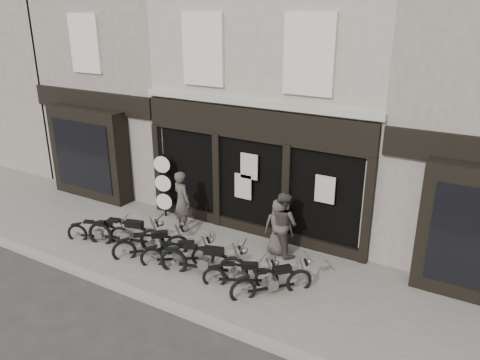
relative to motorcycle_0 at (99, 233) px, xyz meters
The scene contains 17 objects.
ground_plane 3.53m from the motorcycle_0, ahead, with size 90.00×90.00×0.00m, color #2D2B28.
pavement 3.59m from the motorcycle_0, 11.34° to the left, with size 30.00×4.20×0.12m, color #635F57.
kerb 3.81m from the motorcycle_0, 22.39° to the right, with size 30.00×0.25×0.13m, color gray.
central_building 7.70m from the motorcycle_0, 58.62° to the left, with size 7.30×6.22×8.34m.
neighbour_left 7.35m from the motorcycle_0, 116.49° to the left, with size 5.60×6.73×8.34m.
filler_left 12.98m from the motorcycle_0, 152.16° to the left, with size 11.00×6.00×8.20m, color #9D9285.
motorcycle_0 is the anchor object (origin of this frame).
motorcycle_1 0.95m from the motorcycle_0, ahead, with size 2.31×0.99×1.14m.
motorcycle_2 1.89m from the motorcycle_0, ahead, with size 1.66×1.60×1.00m.
motorcycle_3 2.80m from the motorcycle_0, ahead, with size 1.72×1.32×0.94m.
motorcycle_4 3.68m from the motorcycle_0, ahead, with size 2.28×0.98×1.12m.
motorcycle_5 4.73m from the motorcycle_0, ahead, with size 1.72×1.09×0.90m.
motorcycle_6 5.55m from the motorcycle_0, ahead, with size 1.58×1.66×0.99m.
man_left 2.55m from the motorcycle_0, 48.35° to the left, with size 0.68×0.45×1.87m, color #454039.
man_centre 5.34m from the motorcycle_0, 22.41° to the left, with size 0.88×0.69×1.81m, color #443D37.
man_right 5.22m from the motorcycle_0, 22.12° to the left, with size 0.79×0.51×1.61m, color #403A35.
advert_sign_post 2.50m from the motorcycle_0, 77.07° to the left, with size 0.53×0.35×2.23m.
Camera 1 is at (6.21, -8.22, 6.47)m, focal length 35.00 mm.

